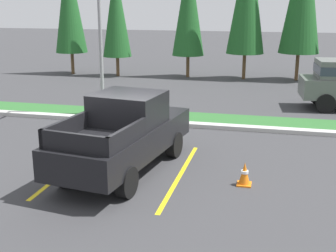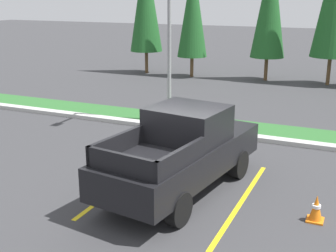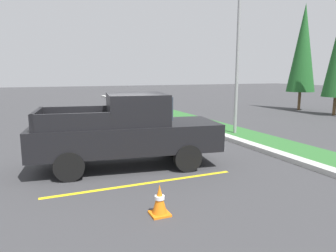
% 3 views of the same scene
% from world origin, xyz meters
% --- Properties ---
extents(ground_plane, '(120.00, 120.00, 0.00)m').
position_xyz_m(ground_plane, '(0.00, 0.00, 0.00)').
color(ground_plane, '#38383A').
extents(parking_line_near, '(0.12, 4.80, 0.01)m').
position_xyz_m(parking_line_near, '(-1.41, 0.18, 0.00)').
color(parking_line_near, yellow).
rests_on(parking_line_near, ground).
extents(parking_line_far, '(0.12, 4.80, 0.01)m').
position_xyz_m(parking_line_far, '(1.69, 0.18, 0.00)').
color(parking_line_far, yellow).
rests_on(parking_line_far, ground).
extents(curb_strip, '(56.00, 0.40, 0.15)m').
position_xyz_m(curb_strip, '(0.00, 5.00, 0.07)').
color(curb_strip, '#B2B2AD').
rests_on(curb_strip, ground).
extents(grass_median, '(56.00, 1.80, 0.06)m').
position_xyz_m(grass_median, '(0.00, 6.10, 0.03)').
color(grass_median, '#2D662D').
rests_on(grass_median, ground).
extents(pickup_truck_main, '(2.64, 5.45, 2.10)m').
position_xyz_m(pickup_truck_main, '(0.15, 0.23, 1.04)').
color(pickup_truck_main, black).
rests_on(pickup_truck_main, ground).
extents(street_light, '(0.24, 1.49, 6.30)m').
position_xyz_m(street_light, '(-2.70, 5.73, 3.69)').
color(street_light, gray).
rests_on(street_light, ground).
extents(cypress_tree_leftmost, '(1.97, 1.97, 7.56)m').
position_xyz_m(cypress_tree_leftmost, '(-8.56, 15.68, 4.45)').
color(cypress_tree_leftmost, brown).
rests_on(cypress_tree_leftmost, ground).
extents(traffic_cone, '(0.36, 0.36, 0.60)m').
position_xyz_m(traffic_cone, '(3.40, -0.09, 0.29)').
color(traffic_cone, orange).
rests_on(traffic_cone, ground).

